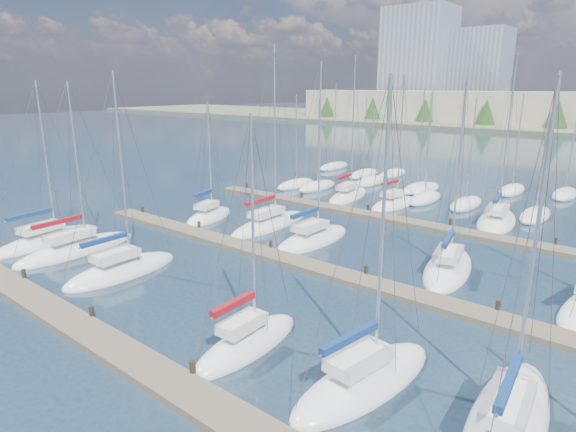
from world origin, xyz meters
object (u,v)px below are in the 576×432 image
Objects in this scene: sailboat_d at (247,343)px; sailboat_e at (364,381)px; sailboat_o at (394,204)px; sailboat_h at (209,217)px; sailboat_a at (48,240)px; sailboat_j at (313,239)px; sailboat_l at (448,268)px; sailboat_n at (348,196)px; sailboat_b at (77,249)px; sailboat_p at (496,221)px; sailboat_f at (507,423)px; sailboat_c at (122,270)px; sailboat_i at (270,224)px.

sailboat_e is at bearing 6.20° from sailboat_d.
sailboat_h is at bearing -122.31° from sailboat_o.
sailboat_a is (-4.42, -12.61, -0.00)m from sailboat_h.
sailboat_j is 10.60m from sailboat_l.
sailboat_n is 16.18m from sailboat_h.
sailboat_b is at bearing -134.11° from sailboat_j.
sailboat_e is (24.76, -0.77, 0.01)m from sailboat_b.
sailboat_o reaches higher than sailboat_e.
sailboat_h is at bearing 171.09° from sailboat_l.
sailboat_b is 34.82m from sailboat_p.
sailboat_e is (-5.25, -1.04, 0.01)m from sailboat_f.
sailboat_o is 17.62m from sailboat_l.
sailboat_b is 26.34m from sailboat_l.
sailboat_l is (16.27, 13.79, -0.00)m from sailboat_c.
sailboat_h is 12.21m from sailboat_b.
sailboat_n is 0.99× the size of sailboat_i.
sailboat_c is 6.33m from sailboat_b.
sailboat_j is 5.49m from sailboat_i.
sailboat_l is (-7.41, 13.26, -0.00)m from sailboat_f.
sailboat_d is 0.84× the size of sailboat_o.
sailboat_p is (15.56, -0.14, -0.01)m from sailboat_n.
sailboat_n is 1.15× the size of sailboat_o.
sailboat_c is 10.00m from sailboat_a.
sailboat_i is (-18.13, 14.70, 0.01)m from sailboat_e.
sailboat_a is 22.75m from sailboat_d.
sailboat_l is at bearing 18.42° from sailboat_a.
sailboat_a is at bearing 175.97° from sailboat_f.
sailboat_j is 0.90× the size of sailboat_i.
sailboat_p is 9.99m from sailboat_o.
sailboat_c is 14.35m from sailboat_j.
sailboat_p is (9.52, 14.44, 0.00)m from sailboat_j.
sailboat_i reaches higher than sailboat_e.
sailboat_c reaches higher than sailboat_h.
sailboat_p is at bearing 81.96° from sailboat_l.
sailboat_c is 0.89× the size of sailboat_p.
sailboat_i is at bearing 144.50° from sailboat_f.
sailboat_j is 17.64m from sailboat_b.
sailboat_e is (18.43, -0.51, 0.00)m from sailboat_c.
sailboat_i is (0.30, 14.19, 0.01)m from sailboat_c.
sailboat_n reaches higher than sailboat_c.
sailboat_a is at bearing -129.14° from sailboat_i.
sailboat_f is at bearing -52.30° from sailboat_o.
sailboat_n reaches higher than sailboat_e.
sailboat_p is at bearing 102.15° from sailboat_f.
sailboat_j is at bearing 42.68° from sailboat_b.
sailboat_d is at bearing -104.16° from sailboat_p.
sailboat_f reaches higher than sailboat_d.
sailboat_n is 33.93m from sailboat_e.
sailboat_b reaches higher than sailboat_h.
sailboat_n reaches higher than sailboat_b.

